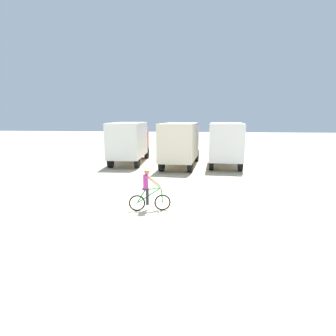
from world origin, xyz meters
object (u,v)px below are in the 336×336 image
Objects in this scene: box_truck_white_box at (129,141)px; cyclist_orange_shirt at (148,191)px; box_truck_cream_rv at (181,142)px; box_truck_avon_van at (226,142)px.

cyclist_orange_shirt is at bearing -72.63° from box_truck_white_box.
box_truck_white_box is 3.76× the size of cyclist_orange_shirt.
box_truck_cream_rv is at bearing 87.03° from cyclist_orange_shirt.
box_truck_cream_rv is at bearing -166.59° from box_truck_avon_van.
cyclist_orange_shirt is (3.74, -11.97, -1.03)m from box_truck_white_box.
box_truck_white_box is 0.99× the size of box_truck_cream_rv.
box_truck_white_box is 1.00× the size of box_truck_avon_van.
box_truck_avon_van is 12.40m from cyclist_orange_shirt.
cyclist_orange_shirt is at bearing -109.17° from box_truck_avon_van.
box_truck_cream_rv is 1.00× the size of box_truck_avon_van.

